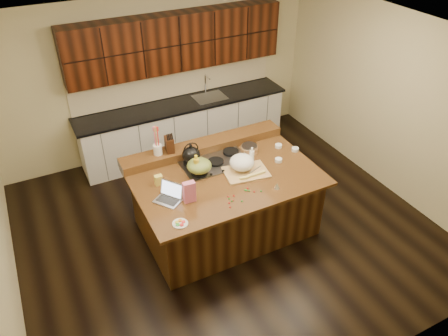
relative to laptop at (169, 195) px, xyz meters
name	(u,v)px	position (x,y,z in m)	size (l,w,h in m)	color
room	(226,147)	(0.84, 0.14, 0.37)	(5.52, 5.02, 2.72)	black
island	(226,202)	(0.84, 0.14, -0.51)	(2.40, 1.60, 0.92)	black
back_ledge	(203,146)	(0.84, 0.84, 0.00)	(2.40, 0.30, 0.12)	black
cooktop	(216,163)	(0.84, 0.44, -0.04)	(0.92, 0.52, 0.05)	gray
back_counter	(182,99)	(1.14, 2.37, 0.01)	(3.70, 0.66, 2.40)	silver
kettle	(191,155)	(0.54, 0.57, 0.10)	(0.25, 0.25, 0.22)	black
green_bowl	(199,166)	(0.54, 0.31, 0.08)	(0.32, 0.32, 0.18)	olive
laptop	(169,195)	(0.00, 0.00, 0.00)	(0.38, 0.39, 0.21)	#B7B7BC
oil_bottle	(196,168)	(0.49, 0.29, 0.08)	(0.07, 0.07, 0.27)	gold
vinegar_bottle	(252,159)	(1.23, 0.16, 0.07)	(0.06, 0.06, 0.25)	silver
wooden_tray	(243,165)	(1.08, 0.12, 0.04)	(0.62, 0.49, 0.23)	tan
ramekin_a	(295,149)	(1.99, 0.23, -0.03)	(0.10, 0.10, 0.04)	white
ramekin_b	(278,146)	(1.83, 0.41, -0.03)	(0.10, 0.10, 0.04)	white
ramekin_c	(278,160)	(1.63, 0.10, -0.03)	(0.10, 0.10, 0.04)	white
strainer_bowl	(249,149)	(1.39, 0.49, -0.01)	(0.24, 0.24, 0.09)	#996B3F
kitchen_timer	(277,186)	(1.28, -0.39, -0.02)	(0.08, 0.08, 0.07)	silver
pink_bag	(189,192)	(0.20, -0.14, 0.08)	(0.15, 0.08, 0.27)	#D8668E
candy_plate	(180,224)	(-0.06, -0.47, -0.05)	(0.18, 0.18, 0.01)	white
package_box	(159,180)	(-0.01, 0.34, 0.01)	(0.10, 0.07, 0.14)	#DCC84D
utensil_crock	(158,150)	(0.17, 0.84, 0.13)	(0.12, 0.12, 0.14)	white
knife_block	(169,144)	(0.34, 0.84, 0.17)	(0.10, 0.17, 0.21)	black
gumdrop_0	(248,188)	(0.95, -0.25, -0.05)	(0.02, 0.02, 0.02)	red
gumdrop_1	(245,190)	(0.90, -0.27, -0.05)	(0.02, 0.02, 0.02)	#198C26
gumdrop_2	(228,197)	(0.65, -0.29, -0.05)	(0.02, 0.02, 0.02)	red
gumdrop_3	(249,191)	(0.94, -0.30, -0.05)	(0.02, 0.02, 0.02)	#198C26
gumdrop_4	(233,201)	(0.66, -0.38, -0.05)	(0.02, 0.02, 0.02)	red
gumdrop_5	(247,190)	(0.91, -0.28, -0.05)	(0.02, 0.02, 0.02)	#198C26
gumdrop_6	(230,207)	(0.58, -0.48, -0.05)	(0.02, 0.02, 0.02)	red
gumdrop_7	(242,201)	(0.76, -0.44, -0.05)	(0.02, 0.02, 0.02)	#198C26
gumdrop_8	(254,192)	(0.98, -0.35, -0.05)	(0.02, 0.02, 0.02)	red
gumdrop_9	(232,201)	(0.65, -0.38, -0.05)	(0.02, 0.02, 0.02)	#198C26
gumdrop_10	(229,203)	(0.61, -0.40, -0.05)	(0.02, 0.02, 0.02)	red
gumdrop_11	(229,199)	(0.64, -0.33, -0.05)	(0.02, 0.02, 0.02)	#198C26
gumdrop_12	(234,196)	(0.72, -0.30, -0.05)	(0.02, 0.02, 0.02)	red
gumdrop_13	(261,191)	(1.07, -0.38, -0.05)	(0.02, 0.02, 0.02)	#198C26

